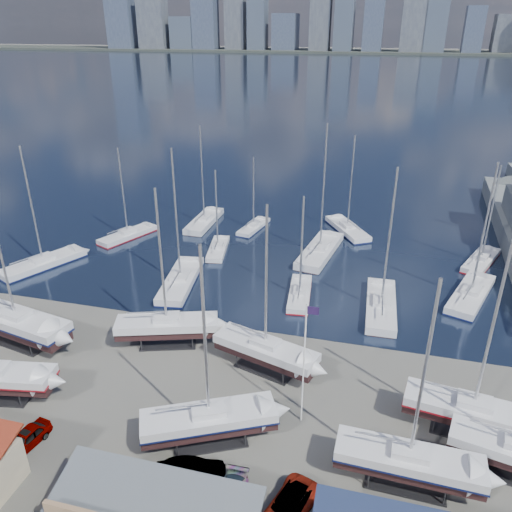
# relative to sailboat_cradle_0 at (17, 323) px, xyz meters

# --- Properties ---
(ground) EXTENTS (1400.00, 1400.00, 0.00)m
(ground) POSITION_rel_sailboat_cradle_0_xyz_m (22.32, -2.13, -2.22)
(ground) COLOR #605E59
(ground) RESTS_ON ground
(water) EXTENTS (1400.00, 600.00, 0.40)m
(water) POSITION_rel_sailboat_cradle_0_xyz_m (22.32, 307.87, -2.37)
(water) COLOR #1A253D
(water) RESTS_ON ground
(far_shore) EXTENTS (1400.00, 80.00, 2.20)m
(far_shore) POSITION_rel_sailboat_cradle_0_xyz_m (22.32, 567.87, -1.12)
(far_shore) COLOR #2D332D
(far_shore) RESTS_ON ground
(skyline) EXTENTS (639.14, 43.80, 107.69)m
(skyline) POSITION_rel_sailboat_cradle_0_xyz_m (14.49, 561.63, 36.87)
(skyline) COLOR #475166
(skyline) RESTS_ON far_shore
(sailboat_cradle_0) EXTENTS (12.17, 5.48, 18.78)m
(sailboat_cradle_0) POSITION_rel_sailboat_cradle_0_xyz_m (0.00, 0.00, 0.00)
(sailboat_cradle_0) COLOR #2D2D33
(sailboat_cradle_0) RESTS_ON ground
(sailboat_cradle_2) EXTENTS (10.23, 5.70, 16.08)m
(sailboat_cradle_2) POSITION_rel_sailboat_cradle_0_xyz_m (14.43, 3.39, -0.14)
(sailboat_cradle_2) COLOR #2D2D33
(sailboat_cradle_2) RESTS_ON ground
(sailboat_cradle_3) EXTENTS (10.36, 7.07, 16.38)m
(sailboat_cradle_3) POSITION_rel_sailboat_cradle_0_xyz_m (22.68, -7.66, -0.13)
(sailboat_cradle_3) COLOR #2D2D33
(sailboat_cradle_3) RESTS_ON ground
(sailboat_cradle_4) EXTENTS (10.16, 5.52, 15.98)m
(sailboat_cradle_4) POSITION_rel_sailboat_cradle_0_xyz_m (24.71, 1.90, -0.14)
(sailboat_cradle_4) COLOR #2D2D33
(sailboat_cradle_4) RESTS_ON ground
(sailboat_cradle_5) EXTENTS (10.00, 3.12, 16.01)m
(sailboat_cradle_5) POSITION_rel_sailboat_cradle_0_xyz_m (37.03, -7.93, -0.14)
(sailboat_cradle_5) COLOR #2D2D33
(sailboat_cradle_5) RESTS_ON ground
(sailboat_cradle_6) EXTENTS (10.45, 4.35, 16.35)m
(sailboat_cradle_6) POSITION_rel_sailboat_cradle_0_xyz_m (41.82, -1.78, -0.13)
(sailboat_cradle_6) COLOR #2D2D33
(sailboat_cradle_6) RESTS_ON ground
(sailboat_moored_0) EXTENTS (7.61, 11.40, 16.66)m
(sailboat_moored_0) POSITION_rel_sailboat_cradle_0_xyz_m (-8.38, 15.27, -1.91)
(sailboat_moored_0) COLOR black
(sailboat_moored_0) RESTS_ON water
(sailboat_moored_1) EXTENTS (6.16, 9.64, 14.01)m
(sailboat_moored_1) POSITION_rel_sailboat_cradle_0_xyz_m (-2.37, 26.95, -1.91)
(sailboat_moored_1) COLOR black
(sailboat_moored_1) RESTS_ON water
(sailboat_moored_2) EXTENTS (3.03, 10.73, 16.19)m
(sailboat_moored_2) POSITION_rel_sailboat_cradle_0_xyz_m (6.72, 35.05, -1.89)
(sailboat_moored_2) COLOR black
(sailboat_moored_2) RESTS_ON water
(sailboat_moored_3) EXTENTS (4.88, 12.04, 17.48)m
(sailboat_moored_3) POSITION_rel_sailboat_cradle_0_xyz_m (10.88, 15.25, -1.90)
(sailboat_moored_3) COLOR black
(sailboat_moored_3) RESTS_ON water
(sailboat_moored_4) EXTENTS (3.64, 8.31, 12.14)m
(sailboat_moored_4) POSITION_rel_sailboat_cradle_0_xyz_m (12.15, 25.64, -1.89)
(sailboat_moored_4) COLOR black
(sailboat_moored_4) RESTS_ON water
(sailboat_moored_5) EXTENTS (3.65, 8.15, 11.78)m
(sailboat_moored_5) POSITION_rel_sailboat_cradle_0_xyz_m (14.84, 34.92, -1.91)
(sailboat_moored_5) COLOR black
(sailboat_moored_5) RESTS_ON water
(sailboat_moored_6) EXTENTS (3.28, 8.78, 12.82)m
(sailboat_moored_6) POSITION_rel_sailboat_cradle_0_xyz_m (25.43, 15.88, -1.91)
(sailboat_moored_6) COLOR black
(sailboat_moored_6) RESTS_ON water
(sailboat_moored_7) EXTENTS (5.30, 12.75, 18.67)m
(sailboat_moored_7) POSITION_rel_sailboat_cradle_0_xyz_m (26.05, 28.16, -1.89)
(sailboat_moored_7) COLOR black
(sailboat_moored_7) RESTS_ON water
(sailboat_moored_8) EXTENTS (7.83, 10.26, 15.36)m
(sailboat_moored_8) POSITION_rel_sailboat_cradle_0_xyz_m (28.96, 37.52, -1.91)
(sailboat_moored_8) COLOR black
(sailboat_moored_8) RESTS_ON water
(sailboat_moored_9) EXTENTS (3.47, 11.32, 16.96)m
(sailboat_moored_9) POSITION_rel_sailboat_cradle_0_xyz_m (34.65, 15.29, -1.89)
(sailboat_moored_9) COLOR black
(sailboat_moored_9) RESTS_ON water
(sailboat_moored_10) EXTENTS (6.83, 11.62, 16.79)m
(sailboat_moored_10) POSITION_rel_sailboat_cradle_0_xyz_m (44.61, 20.51, -1.91)
(sailboat_moored_10) COLOR black
(sailboat_moored_10) RESTS_ON water
(sailboat_moored_11) EXTENTS (6.09, 9.57, 13.91)m
(sailboat_moored_11) POSITION_rel_sailboat_cradle_0_xyz_m (47.11, 30.74, -1.91)
(sailboat_moored_11) COLOR black
(sailboat_moored_11) RESTS_ON water
(car_a) EXTENTS (2.31, 4.36, 1.41)m
(car_a) POSITION_rel_sailboat_cradle_0_xyz_m (9.52, -11.66, -1.51)
(car_a) COLOR gray
(car_a) RESTS_ON ground
(car_b) EXTENTS (5.13, 3.14, 1.60)m
(car_b) POSITION_rel_sailboat_cradle_0_xyz_m (22.64, -11.49, -1.42)
(car_b) COLOR gray
(car_b) RESTS_ON ground
(car_c) EXTENTS (3.83, 5.63, 1.43)m
(car_c) POSITION_rel_sailboat_cradle_0_xyz_m (29.71, -12.41, -1.50)
(car_c) COLOR gray
(car_c) RESTS_ON ground
(car_d) EXTENTS (2.02, 4.73, 1.36)m
(car_d) POSITION_rel_sailboat_cradle_0_xyz_m (25.84, -12.87, -1.54)
(car_d) COLOR gray
(car_d) RESTS_ON ground
(flagpole) EXTENTS (0.96, 0.12, 10.83)m
(flagpole) POSITION_rel_sailboat_cradle_0_xyz_m (29.09, -3.73, 3.95)
(flagpole) COLOR white
(flagpole) RESTS_ON ground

